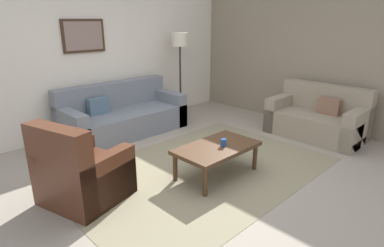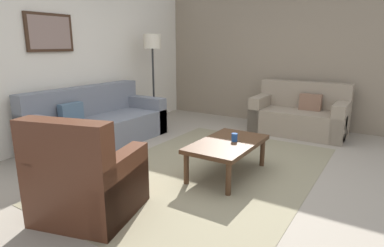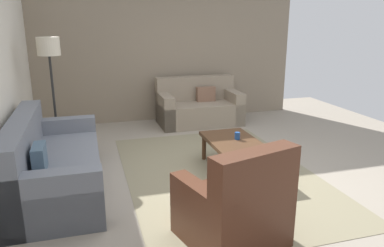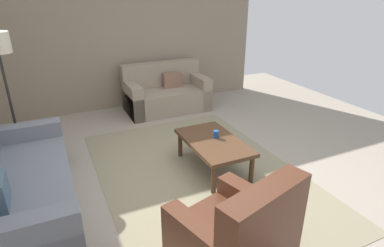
# 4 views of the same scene
# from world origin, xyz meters

# --- Properties ---
(ground_plane) EXTENTS (8.00, 8.00, 0.00)m
(ground_plane) POSITION_xyz_m (0.00, 0.00, 0.00)
(ground_plane) COLOR gray
(stone_feature_panel) EXTENTS (0.12, 5.20, 2.80)m
(stone_feature_panel) POSITION_xyz_m (3.00, 0.00, 1.40)
(stone_feature_panel) COLOR gray
(stone_feature_panel) RESTS_ON ground_plane
(area_rug) EXTENTS (3.51, 2.38, 0.01)m
(area_rug) POSITION_xyz_m (0.00, 0.00, 0.00)
(area_rug) COLOR gray
(area_rug) RESTS_ON ground_plane
(couch_main) EXTENTS (2.17, 0.95, 0.88)m
(couch_main) POSITION_xyz_m (0.10, 2.08, 0.29)
(couch_main) COLOR slate
(couch_main) RESTS_ON ground_plane
(couch_loveseat) EXTENTS (0.86, 1.55, 0.88)m
(couch_loveseat) POSITION_xyz_m (2.46, -0.47, 0.30)
(couch_loveseat) COLOR gray
(couch_loveseat) RESTS_ON ground_plane
(armchair_leather) EXTENTS (0.99, 0.99, 0.95)m
(armchair_leather) POSITION_xyz_m (-1.50, 0.40, 0.31)
(armchair_leather) COLOR #4C2819
(armchair_leather) RESTS_ON ground_plane
(coffee_table) EXTENTS (1.10, 0.64, 0.41)m
(coffee_table) POSITION_xyz_m (0.06, -0.23, 0.36)
(coffee_table) COLOR #472D1C
(coffee_table) RESTS_ON ground_plane
(cup) EXTENTS (0.07, 0.07, 0.10)m
(cup) POSITION_xyz_m (0.12, -0.29, 0.46)
(cup) COLOR #1E478C
(cup) RESTS_ON coffee_table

